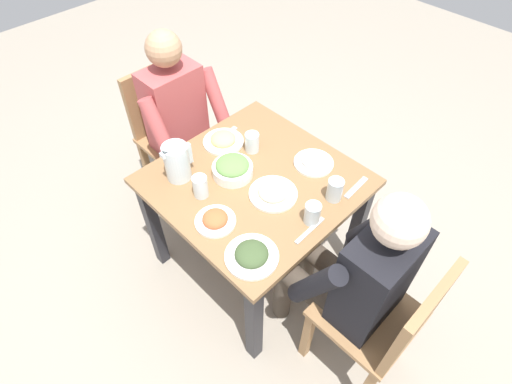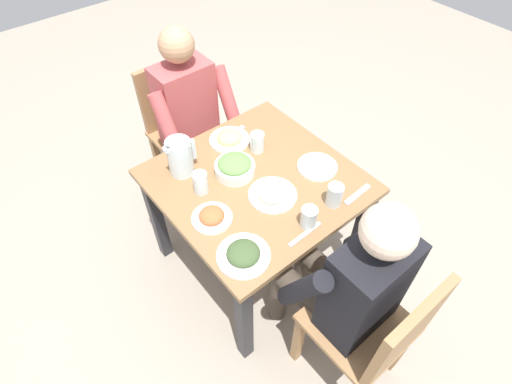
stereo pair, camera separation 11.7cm
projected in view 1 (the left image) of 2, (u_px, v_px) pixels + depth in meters
The scene contains 20 objects.
ground_plane at pixel (255, 259), 2.49m from camera, with size 8.00×8.00×0.00m, color gray.
dining_table at pixel (255, 195), 2.05m from camera, with size 0.90×0.90×0.71m.
chair_near at pixel (386, 322), 1.69m from camera, with size 0.40×0.40×0.88m.
chair_far at pixel (169, 129), 2.54m from camera, with size 0.40×0.40×0.88m.
diner_near at pixel (353, 273), 1.68m from camera, with size 0.48×0.53×1.18m.
diner_far at pixel (186, 125), 2.33m from camera, with size 0.48×0.53×1.18m.
water_pitcher at pixel (177, 162), 1.90m from camera, with size 0.16×0.12×0.19m.
salad_bowl at pixel (233, 168), 1.95m from camera, with size 0.20×0.20×0.09m.
plate_yoghurt at pixel (314, 161), 2.02m from camera, with size 0.20×0.20×0.06m.
plate_beans at pixel (273, 193), 1.88m from camera, with size 0.23×0.23×0.04m.
plate_dolmas at pixel (252, 255), 1.65m from camera, with size 0.22×0.22×0.06m.
plate_rice_curry at pixel (215, 220), 1.77m from camera, with size 0.18×0.18×0.05m.
plate_fries at pixel (223, 140), 2.12m from camera, with size 0.21×0.21×0.06m.
water_glass_near_left at pixel (200, 186), 1.85m from camera, with size 0.07×0.07×0.11m, color silver.
water_glass_far_right at pixel (335, 190), 1.84m from camera, with size 0.07×0.07×0.11m, color silver.
water_glass_center at pixel (313, 213), 1.75m from camera, with size 0.07×0.07×0.10m, color silver.
water_glass_near_right at pixel (252, 142), 2.06m from camera, with size 0.07×0.07×0.10m, color silver.
fork_near at pixel (356, 188), 1.92m from camera, with size 0.17×0.03×0.01m, color silver.
knife_near at pixel (310, 230), 1.75m from camera, with size 0.18×0.02×0.01m, color silver.
fork_far at pixel (227, 136), 2.17m from camera, with size 0.17×0.03×0.01m, color silver.
Camera 1 is at (-0.95, -0.97, 2.13)m, focal length 28.47 mm.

